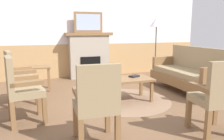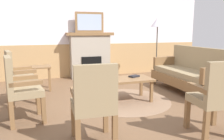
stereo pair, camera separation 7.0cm
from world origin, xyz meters
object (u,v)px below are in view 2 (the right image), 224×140
Objects in this scene: coffee_table at (126,81)px; armchair_near_fireplace at (17,75)px; armchair_front_left at (94,101)px; side_table at (41,71)px; framed_picture at (89,22)px; fireplace at (90,55)px; couch at (187,74)px; footstool at (108,72)px; book_on_table at (134,76)px; armchair_front_center at (216,95)px; floor_lamp_by_couch at (158,26)px; armchair_by_window_left at (19,86)px.

coffee_table is 2.00m from armchair_near_fireplace.
armchair_front_left reaches higher than side_table.
framed_picture reaches higher than side_table.
fireplace reaches higher than armchair_front_left.
couch is at bearing 32.97° from armchair_front_left.
couch reaches higher than footstool.
coffee_table is 1.75× the size of side_table.
framed_picture is 1.57m from footstool.
footstool is (-1.44, 1.27, -0.11)m from couch.
coffee_table is at bearing -158.84° from book_on_table.
coffee_table is at bearing 55.52° from armchair_front_left.
side_table reaches higher than coffee_table.
armchair_front_center is (0.34, -1.75, 0.08)m from book_on_table.
floor_lamp_by_couch reaches higher than armchair_front_center.
armchair_front_center is (-0.99, -1.88, 0.14)m from couch.
framed_picture is 2.00× the size of footstool.
fireplace is 1.33× the size of armchair_front_center.
footstool is 1.81m from floor_lamp_by_couch.
footstool is 0.41× the size of armchair_by_window_left.
fireplace is at bearing 128.05° from couch.
armchair_front_center reaches higher than coffee_table.
coffee_table is 0.98× the size of armchair_by_window_left.
armchair_by_window_left is 1.80m from side_table.
coffee_table is at bearing -172.58° from couch.
coffee_table is 4.75× the size of book_on_table.
fireplace is 1.62× the size of framed_picture.
framed_picture is at bearing 151.57° from floor_lamp_by_couch.
side_table is (0.31, 1.77, -0.10)m from armchair_by_window_left.
fireplace is 1.33× the size of armchair_front_left.
armchair_near_fireplace is 2.12m from armchair_front_left.
floor_lamp_by_couch reaches higher than book_on_table.
fireplace is at bearing 59.18° from armchair_by_window_left.
footstool is 0.41× the size of armchair_near_fireplace.
couch is 2.13m from armchair_front_center.
floor_lamp_by_couch is (2.44, 2.89, 0.91)m from armchair_front_left.
armchair_front_center reaches higher than side_table.
armchair_front_left reaches higher than book_on_table.
footstool is 3.19m from armchair_front_center.
footstool is at bearing -179.91° from floor_lamp_by_couch.
framed_picture is 4.22m from armchair_front_center.
coffee_table is at bearing -134.89° from floor_lamp_by_couch.
floor_lamp_by_couch is at bearing 73.46° from armchair_front_center.
footstool is (0.25, -0.89, -0.37)m from fireplace.
side_table reaches higher than footstool.
footstool is at bearing 94.65° from book_on_table.
couch is at bearing 62.21° from armchair_front_center.
armchair_front_left is (-1.17, -1.49, 0.08)m from book_on_table.
fireplace is 6.43× the size of book_on_table.
armchair_front_center is 3.41m from floor_lamp_by_couch.
armchair_near_fireplace is 3.67m from floor_lamp_by_couch.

